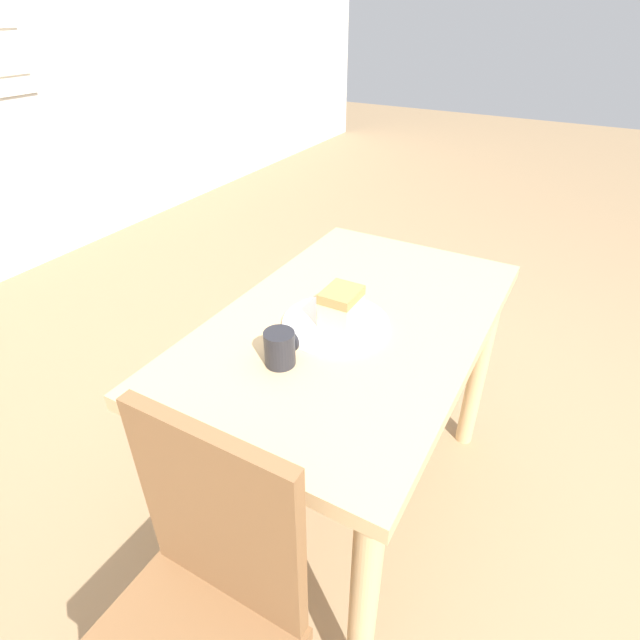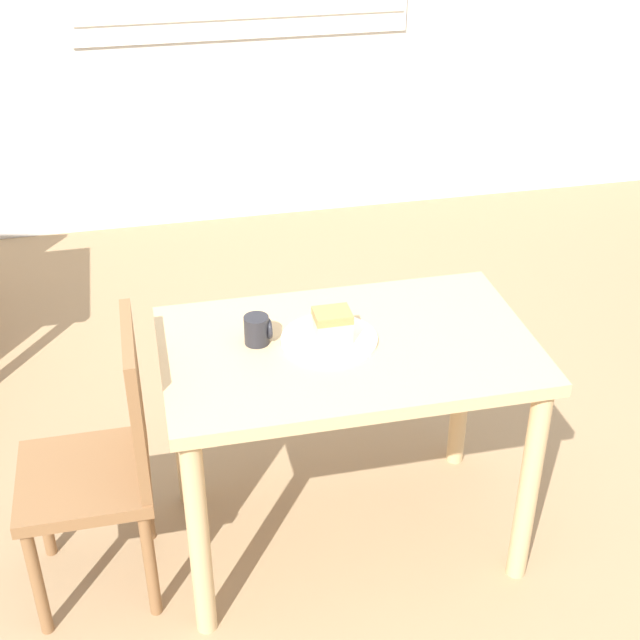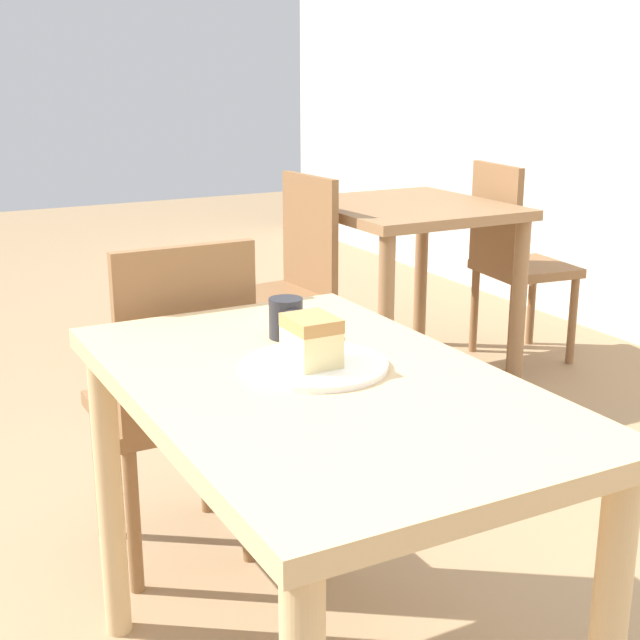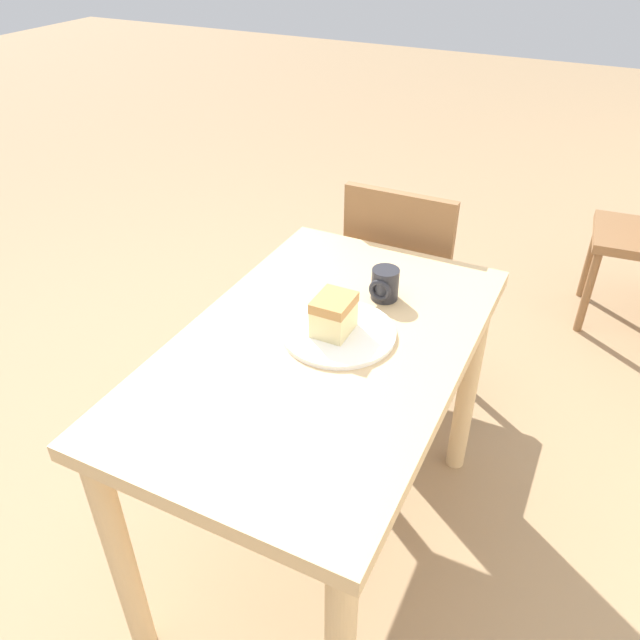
% 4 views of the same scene
% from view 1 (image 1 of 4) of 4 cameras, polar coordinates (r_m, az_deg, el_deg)
% --- Properties ---
extents(ground_plane, '(14.00, 14.00, 0.00)m').
position_cam_1_polar(ground_plane, '(1.75, 18.29, -25.36)').
color(ground_plane, '#997A56').
extents(dining_table_near, '(1.06, 0.65, 0.74)m').
position_cam_1_polar(dining_table_near, '(1.38, 3.52, -4.00)').
color(dining_table_near, tan).
rests_on(dining_table_near, ground_plane).
extents(chair_near_window, '(0.37, 0.37, 0.88)m').
position_cam_1_polar(chair_near_window, '(1.11, -14.27, -30.76)').
color(chair_near_window, brown).
rests_on(chair_near_window, ground_plane).
extents(plate, '(0.27, 0.27, 0.01)m').
position_cam_1_polar(plate, '(1.28, 1.81, -0.39)').
color(plate, white).
rests_on(plate, dining_table_near).
extents(cake_slice, '(0.10, 0.08, 0.09)m').
position_cam_1_polar(cake_slice, '(1.25, 2.42, 1.61)').
color(cake_slice, beige).
rests_on(cake_slice, plate).
extents(coffee_mug, '(0.08, 0.07, 0.08)m').
position_cam_1_polar(coffee_mug, '(1.13, -4.54, -3.15)').
color(coffee_mug, '#232328').
rests_on(coffee_mug, dining_table_near).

